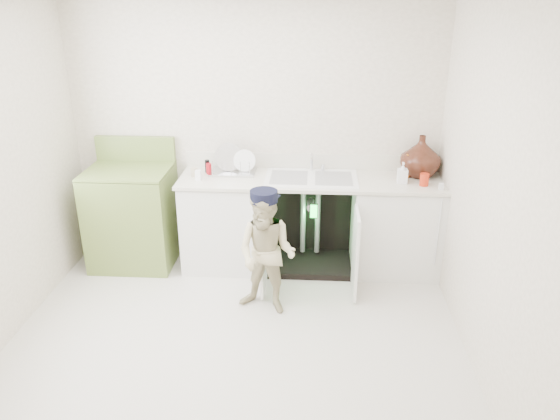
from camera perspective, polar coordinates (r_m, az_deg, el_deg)
The scene contains 5 objects.
ground at distance 4.41m, azimuth -4.53°, elevation -12.95°, with size 3.50×3.50×0.00m, color beige.
room_shell at distance 3.82m, azimuth -5.10°, elevation 2.48°, with size 6.00×5.50×1.26m.
counter_run at distance 5.19m, azimuth 3.73°, elevation -0.98°, with size 2.44×1.02×1.28m.
avocado_stove at distance 5.44m, azimuth -15.14°, elevation -0.53°, with size 0.77×0.65×1.20m.
repair_worker at distance 4.45m, azimuth -1.40°, elevation -4.49°, with size 0.71×0.74×1.06m.
Camera 1 is at (0.57, -3.55, 2.56)m, focal length 35.00 mm.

